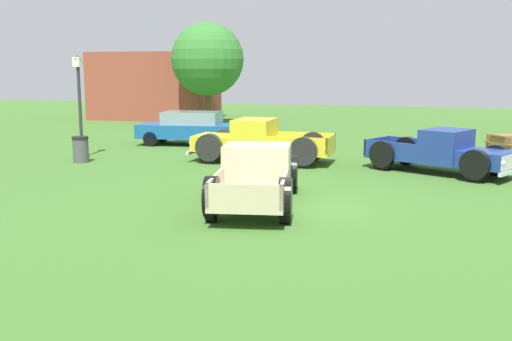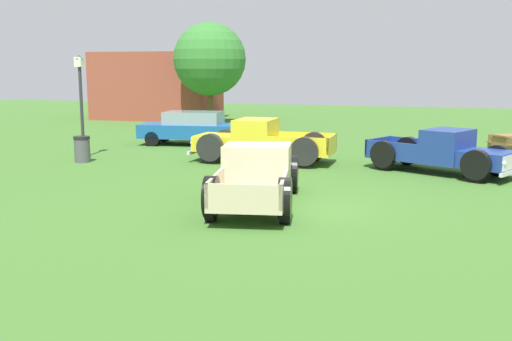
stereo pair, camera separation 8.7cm
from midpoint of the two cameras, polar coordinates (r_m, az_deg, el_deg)
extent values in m
plane|color=#3D6B28|center=(14.96, 3.34, -3.47)|extent=(80.00, 80.00, 0.00)
cube|color=#C6B793|center=(16.55, 0.80, 0.13)|extent=(1.74, 1.72, 0.54)
cube|color=silver|center=(17.30, 1.05, 0.55)|extent=(1.34, 0.29, 0.46)
sphere|color=silver|center=(17.34, -0.94, 0.67)|extent=(0.20, 0.20, 0.20)
sphere|color=silver|center=(17.23, 3.03, 0.59)|extent=(0.20, 0.20, 0.20)
cube|color=#C6B793|center=(15.14, 0.29, 0.36)|extent=(1.85, 1.55, 1.14)
cube|color=#8C9EA8|center=(15.69, 0.53, 1.62)|extent=(1.41, 0.29, 0.50)
cube|color=#C6B793|center=(13.60, -0.47, -2.96)|extent=(1.99, 2.33, 0.10)
cube|color=#C6B793|center=(13.65, -3.76, -1.56)|extent=(0.44, 2.06, 0.54)
cube|color=#C6B793|center=(13.46, 2.86, -1.71)|extent=(0.44, 2.06, 0.54)
cube|color=#C6B793|center=(12.56, -1.02, -2.54)|extent=(1.64, 0.37, 0.54)
cylinder|color=black|center=(16.70, -2.04, -0.74)|extent=(0.35, 0.78, 0.75)
cylinder|color=#B7B7BC|center=(16.70, -2.07, -0.74)|extent=(0.29, 0.34, 0.30)
cylinder|color=black|center=(16.66, -2.04, -0.10)|extent=(0.44, 0.98, 0.95)
cylinder|color=black|center=(16.54, 3.66, -0.85)|extent=(0.35, 0.78, 0.75)
cylinder|color=#B7B7BC|center=(16.54, 3.70, -0.86)|extent=(0.29, 0.34, 0.30)
cylinder|color=black|center=(16.50, 3.67, -0.21)|extent=(0.44, 0.98, 0.95)
cylinder|color=black|center=(13.50, -4.11, -3.30)|extent=(0.35, 0.78, 0.75)
cylinder|color=#B7B7BC|center=(13.50, -4.15, -3.30)|extent=(0.29, 0.34, 0.30)
cylinder|color=black|center=(13.46, -4.12, -2.52)|extent=(0.44, 0.98, 0.95)
cylinder|color=black|center=(13.30, 2.96, -3.49)|extent=(0.35, 0.78, 0.75)
cylinder|color=#B7B7BC|center=(13.30, 3.01, -3.49)|extent=(0.29, 0.34, 0.30)
cylinder|color=black|center=(13.26, 2.97, -2.69)|extent=(0.44, 0.98, 0.95)
cube|color=silver|center=(17.39, 1.06, -0.43)|extent=(1.79, 0.41, 0.12)
cube|color=navy|center=(19.81, 21.32, 0.99)|extent=(1.93, 1.94, 0.52)
cube|color=silver|center=(19.55, 23.30, 0.75)|extent=(0.65, 1.18, 0.44)
sphere|color=silver|center=(19.02, 22.63, 0.64)|extent=(0.19, 0.19, 0.19)
cube|color=navy|center=(20.31, 17.90, 2.21)|extent=(1.83, 1.98, 1.09)
cube|color=#8C9EA8|center=(20.04, 19.43, 2.72)|extent=(0.66, 1.24, 0.48)
cube|color=navy|center=(21.12, 13.88, 1.30)|extent=(2.51, 2.33, 0.10)
cube|color=navy|center=(21.73, 14.91, 2.32)|extent=(1.81, 0.98, 0.52)
cube|color=navy|center=(20.43, 12.85, 1.94)|extent=(1.81, 0.98, 0.52)
cube|color=navy|center=(21.56, 11.70, 2.39)|extent=(0.79, 1.45, 0.52)
cylinder|color=black|center=(20.58, 22.13, 0.51)|extent=(0.74, 0.52, 0.72)
cylinder|color=#B7B7BC|center=(20.59, 22.14, 0.52)|extent=(0.36, 0.34, 0.29)
cylinder|color=black|center=(20.56, 22.16, 1.02)|extent=(0.93, 0.65, 0.91)
cylinder|color=black|center=(19.12, 20.35, -0.04)|extent=(0.74, 0.52, 0.72)
cylinder|color=#B7B7BC|center=(19.11, 20.34, -0.04)|extent=(0.36, 0.34, 0.29)
cylinder|color=black|center=(19.09, 20.38, 0.50)|extent=(0.93, 0.65, 0.91)
cylinder|color=black|center=(21.93, 14.38, 1.47)|extent=(0.74, 0.52, 0.72)
cylinder|color=#B7B7BC|center=(21.94, 14.39, 1.47)|extent=(0.36, 0.34, 0.29)
cylinder|color=black|center=(21.91, 14.40, 1.94)|extent=(0.93, 0.65, 0.91)
cylinder|color=black|center=(20.56, 12.19, 1.01)|extent=(0.74, 0.52, 0.72)
cylinder|color=#B7B7BC|center=(20.55, 12.17, 1.01)|extent=(0.36, 0.34, 0.29)
cylinder|color=black|center=(20.54, 12.21, 1.52)|extent=(0.93, 0.65, 0.91)
cube|color=silver|center=(19.58, 23.34, -0.12)|extent=(0.88, 1.59, 0.11)
cube|color=yellow|center=(22.30, -3.46, 2.70)|extent=(1.56, 1.58, 0.57)
cube|color=silver|center=(22.58, -5.35, 2.77)|extent=(0.07, 1.41, 0.48)
sphere|color=silver|center=(22.00, -5.92, 2.65)|extent=(0.21, 0.21, 0.21)
sphere|color=silver|center=(23.15, -4.72, 3.02)|extent=(0.21, 0.21, 0.21)
cube|color=yellow|center=(21.81, 0.10, 3.38)|extent=(1.35, 1.73, 1.19)
cube|color=#8C9EA8|center=(21.97, -1.48, 4.11)|extent=(0.05, 1.49, 0.52)
cube|color=yellow|center=(21.44, 4.59, 1.78)|extent=(2.18, 1.74, 0.10)
cube|color=yellow|center=(20.60, 4.11, 2.40)|extent=(2.17, 0.10, 0.57)
cube|color=yellow|center=(22.19, 5.05, 2.92)|extent=(2.17, 0.10, 0.57)
cube|color=yellow|center=(21.20, 7.35, 2.55)|extent=(0.09, 1.72, 0.57)
cylinder|color=black|center=(21.53, -4.25, 1.68)|extent=(0.79, 0.23, 0.78)
cylinder|color=#B7B7BC|center=(21.52, -4.26, 1.68)|extent=(0.32, 0.25, 0.31)
cylinder|color=black|center=(21.51, -4.26, 2.20)|extent=(0.99, 0.30, 0.99)
cylinder|color=black|center=(23.14, -2.71, 2.27)|extent=(0.79, 0.23, 0.78)
cylinder|color=#B7B7BC|center=(23.15, -2.70, 2.27)|extent=(0.32, 0.25, 0.31)
cylinder|color=black|center=(23.12, -2.72, 2.75)|extent=(0.99, 0.30, 0.99)
cylinder|color=black|center=(20.56, 4.77, 1.28)|extent=(0.79, 0.23, 0.78)
cylinder|color=#B7B7BC|center=(20.55, 4.77, 1.28)|extent=(0.32, 0.25, 0.31)
cylinder|color=black|center=(20.53, 4.78, 1.83)|extent=(0.99, 0.30, 0.99)
cylinder|color=black|center=(22.24, 5.71, 1.92)|extent=(0.79, 0.23, 0.78)
cylinder|color=#B7B7BC|center=(22.24, 5.72, 1.92)|extent=(0.32, 0.25, 0.31)
cylinder|color=black|center=(22.21, 5.72, 2.42)|extent=(0.99, 0.30, 0.99)
cube|color=silver|center=(22.64, -5.44, 1.96)|extent=(0.12, 1.88, 0.12)
cube|color=#195699|center=(26.93, -6.17, 3.79)|extent=(4.62, 2.29, 0.61)
cube|color=#7F939E|center=(26.84, -5.88, 5.02)|extent=(2.64, 1.79, 0.56)
cylinder|color=black|center=(26.67, -9.77, 2.99)|extent=(0.66, 0.27, 0.65)
cylinder|color=black|center=(28.19, -8.65, 3.38)|extent=(0.66, 0.27, 0.65)
cylinder|color=black|center=(25.80, -3.44, 2.89)|extent=(0.66, 0.27, 0.65)
cylinder|color=black|center=(27.36, -2.64, 3.29)|extent=(0.66, 0.27, 0.65)
cube|color=#2D2D33|center=(23.97, -15.99, 1.51)|extent=(0.36, 0.36, 0.25)
cylinder|color=#2D2D33|center=(23.79, -16.19, 5.62)|extent=(0.12, 0.12, 3.20)
cube|color=#F2EACC|center=(23.74, -16.40, 9.91)|extent=(0.28, 0.28, 0.36)
cone|color=#2D2D33|center=(23.74, -16.42, 10.34)|extent=(0.32, 0.32, 0.14)
cube|color=olive|center=(26.59, 22.82, 2.62)|extent=(1.62, 1.28, 0.05)
cube|color=olive|center=(25.63, 22.38, 2.23)|extent=(0.89, 1.18, 0.75)
cylinder|color=#4C4C51|center=(22.74, -16.14, 1.84)|extent=(0.56, 0.56, 0.85)
cylinder|color=black|center=(22.68, -16.19, 3.03)|extent=(0.59, 0.59, 0.10)
cylinder|color=brown|center=(35.99, -4.32, 6.16)|extent=(0.36, 0.36, 2.28)
sphere|color=#33752D|center=(35.92, -4.38, 10.54)|extent=(4.29, 4.29, 4.29)
cube|color=brown|center=(40.67, -9.39, 7.97)|extent=(7.96, 4.17, 4.40)
camera|label=1|loc=(0.04, -89.83, 0.03)|focal=41.95mm
camera|label=2|loc=(0.04, 90.17, -0.03)|focal=41.95mm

